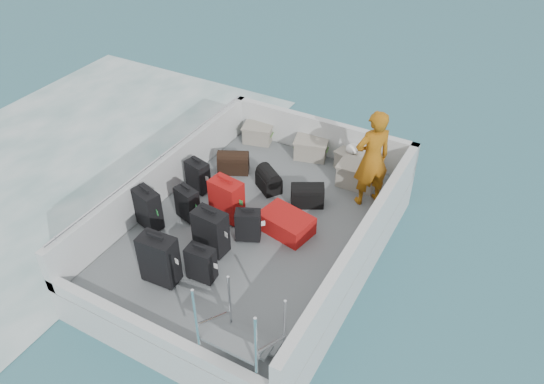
{
  "coord_description": "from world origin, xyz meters",
  "views": [
    {
      "loc": [
        3.27,
        -5.34,
        6.09
      ],
      "look_at": [
        0.05,
        0.48,
        1.0
      ],
      "focal_mm": 35.0,
      "sensor_mm": 36.0,
      "label": 1
    }
  ],
  "objects_px": {
    "suitcase_1": "(187,204)",
    "suitcase_7": "(248,226)",
    "crate_2": "(351,162)",
    "suitcase_3": "(159,260)",
    "suitcase_8": "(286,223)",
    "suitcase_5": "(227,200)",
    "crate_0": "(258,134)",
    "passenger": "(372,159)",
    "suitcase_4": "(211,232)",
    "suitcase_6": "(201,264)",
    "crate_1": "(311,149)",
    "crate_3": "(358,176)",
    "suitcase_0": "(148,209)",
    "suitcase_2": "(198,176)"
  },
  "relations": [
    {
      "from": "suitcase_1",
      "to": "suitcase_3",
      "type": "relative_size",
      "value": 0.75
    },
    {
      "from": "suitcase_1",
      "to": "suitcase_8",
      "type": "xyz_separation_m",
      "value": [
        1.5,
        0.47,
        -0.13
      ]
    },
    {
      "from": "crate_1",
      "to": "suitcase_7",
      "type": "bearing_deg",
      "value": -86.65
    },
    {
      "from": "suitcase_4",
      "to": "suitcase_5",
      "type": "relative_size",
      "value": 1.02
    },
    {
      "from": "suitcase_6",
      "to": "suitcase_8",
      "type": "bearing_deg",
      "value": 65.07
    },
    {
      "from": "suitcase_4",
      "to": "crate_1",
      "type": "distance_m",
      "value": 2.97
    },
    {
      "from": "crate_2",
      "to": "suitcase_7",
      "type": "bearing_deg",
      "value": -104.7
    },
    {
      "from": "suitcase_3",
      "to": "crate_0",
      "type": "height_order",
      "value": "suitcase_3"
    },
    {
      "from": "suitcase_5",
      "to": "crate_0",
      "type": "distance_m",
      "value": 2.33
    },
    {
      "from": "suitcase_3",
      "to": "suitcase_7",
      "type": "height_order",
      "value": "suitcase_3"
    },
    {
      "from": "suitcase_1",
      "to": "suitcase_7",
      "type": "xyz_separation_m",
      "value": [
        1.08,
        0.04,
        -0.02
      ]
    },
    {
      "from": "suitcase_3",
      "to": "suitcase_6",
      "type": "height_order",
      "value": "suitcase_3"
    },
    {
      "from": "suitcase_4",
      "to": "suitcase_5",
      "type": "xyz_separation_m",
      "value": [
        -0.21,
        0.75,
        -0.01
      ]
    },
    {
      "from": "suitcase_4",
      "to": "crate_2",
      "type": "bearing_deg",
      "value": 75.48
    },
    {
      "from": "suitcase_2",
      "to": "passenger",
      "type": "xyz_separation_m",
      "value": [
        2.6,
        1.1,
        0.56
      ]
    },
    {
      "from": "suitcase_2",
      "to": "passenger",
      "type": "height_order",
      "value": "passenger"
    },
    {
      "from": "suitcase_6",
      "to": "crate_3",
      "type": "height_order",
      "value": "suitcase_6"
    },
    {
      "from": "suitcase_3",
      "to": "crate_2",
      "type": "xyz_separation_m",
      "value": [
        1.27,
        3.79,
        -0.23
      ]
    },
    {
      "from": "crate_0",
      "to": "crate_2",
      "type": "bearing_deg",
      "value": 0.0
    },
    {
      "from": "suitcase_1",
      "to": "crate_2",
      "type": "height_order",
      "value": "suitcase_1"
    },
    {
      "from": "suitcase_2",
      "to": "crate_2",
      "type": "relative_size",
      "value": 1.1
    },
    {
      "from": "suitcase_5",
      "to": "suitcase_4",
      "type": "bearing_deg",
      "value": -66.34
    },
    {
      "from": "suitcase_5",
      "to": "suitcase_6",
      "type": "height_order",
      "value": "suitcase_5"
    },
    {
      "from": "suitcase_5",
      "to": "crate_1",
      "type": "distance_m",
      "value": 2.25
    },
    {
      "from": "crate_0",
      "to": "crate_2",
      "type": "distance_m",
      "value": 1.93
    },
    {
      "from": "suitcase_0",
      "to": "suitcase_4",
      "type": "xyz_separation_m",
      "value": [
        1.15,
        0.01,
        0.02
      ]
    },
    {
      "from": "suitcase_7",
      "to": "crate_0",
      "type": "relative_size",
      "value": 1.01
    },
    {
      "from": "suitcase_3",
      "to": "suitcase_5",
      "type": "xyz_separation_m",
      "value": [
        0.06,
        1.58,
        -0.03
      ]
    },
    {
      "from": "suitcase_5",
      "to": "crate_3",
      "type": "distance_m",
      "value": 2.35
    },
    {
      "from": "suitcase_2",
      "to": "suitcase_3",
      "type": "xyz_separation_m",
      "value": [
        0.75,
        -1.95,
        0.1
      ]
    },
    {
      "from": "crate_0",
      "to": "crate_3",
      "type": "height_order",
      "value": "crate_3"
    },
    {
      "from": "suitcase_5",
      "to": "crate_0",
      "type": "bearing_deg",
      "value": 116.0
    },
    {
      "from": "crate_1",
      "to": "suitcase_5",
      "type": "bearing_deg",
      "value": -100.57
    },
    {
      "from": "suitcase_6",
      "to": "crate_0",
      "type": "xyz_separation_m",
      "value": [
        -1.13,
        3.49,
        -0.11
      ]
    },
    {
      "from": "suitcase_0",
      "to": "crate_1",
      "type": "xyz_separation_m",
      "value": [
        1.35,
        2.97,
        -0.16
      ]
    },
    {
      "from": "crate_0",
      "to": "crate_3",
      "type": "distance_m",
      "value": 2.24
    },
    {
      "from": "crate_0",
      "to": "passenger",
      "type": "distance_m",
      "value": 2.7
    },
    {
      "from": "suitcase_8",
      "to": "passenger",
      "type": "height_order",
      "value": "passenger"
    },
    {
      "from": "crate_0",
      "to": "crate_2",
      "type": "xyz_separation_m",
      "value": [
        1.93,
        0.0,
        -0.0
      ]
    },
    {
      "from": "suitcase_3",
      "to": "suitcase_4",
      "type": "height_order",
      "value": "suitcase_3"
    },
    {
      "from": "crate_3",
      "to": "suitcase_8",
      "type": "bearing_deg",
      "value": -107.05
    },
    {
      "from": "suitcase_8",
      "to": "crate_2",
      "type": "relative_size",
      "value": 1.52
    },
    {
      "from": "suitcase_1",
      "to": "suitcase_8",
      "type": "height_order",
      "value": "suitcase_1"
    },
    {
      "from": "suitcase_7",
      "to": "crate_3",
      "type": "bearing_deg",
      "value": 41.38
    },
    {
      "from": "suitcase_3",
      "to": "suitcase_7",
      "type": "bearing_deg",
      "value": 60.93
    },
    {
      "from": "suitcase_6",
      "to": "crate_1",
      "type": "height_order",
      "value": "suitcase_6"
    },
    {
      "from": "passenger",
      "to": "suitcase_6",
      "type": "bearing_deg",
      "value": 15.95
    },
    {
      "from": "suitcase_3",
      "to": "suitcase_5",
      "type": "height_order",
      "value": "suitcase_3"
    },
    {
      "from": "suitcase_4",
      "to": "suitcase_6",
      "type": "height_order",
      "value": "suitcase_4"
    },
    {
      "from": "suitcase_1",
      "to": "suitcase_7",
      "type": "height_order",
      "value": "suitcase_1"
    }
  ]
}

